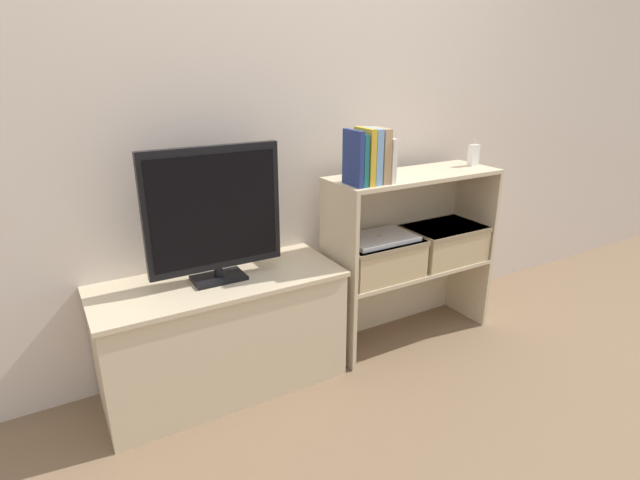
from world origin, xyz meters
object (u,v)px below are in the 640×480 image
object	(u,v)px
storage_basket_left	(378,256)
tv	(214,212)
book_ivory	(385,159)
book_teal	(358,159)
book_mustard	(365,156)
baby_monitor	(474,155)
storage_basket_right	(443,241)
book_tan	(379,155)
book_skyblue	(371,156)
laptop	(379,238)
tv_stand	(223,334)
book_navy	(353,158)

from	to	relation	value
storage_basket_left	tv	bearing A→B (deg)	175.52
book_ivory	storage_basket_left	xyz separation A→B (m)	(0.02, 0.05, -0.49)
book_teal	book_ivory	bearing A→B (deg)	0.00
tv	book_mustard	distance (m)	0.70
baby_monitor	storage_basket_right	world-z (taller)	baby_monitor
book_tan	baby_monitor	distance (m)	0.67
book_skyblue	laptop	world-z (taller)	book_skyblue
storage_basket_left	laptop	xyz separation A→B (m)	(0.00, -0.00, 0.09)
tv	tv_stand	bearing A→B (deg)	90.00
tv	book_ivory	bearing A→B (deg)	-8.01
book_mustard	baby_monitor	size ratio (longest dim) A/B	1.78
tv_stand	baby_monitor	xyz separation A→B (m)	(1.41, -0.05, 0.68)
book_mustard	book_skyblue	distance (m)	0.04
book_navy	book_skyblue	xyz separation A→B (m)	(0.10, 0.00, 0.00)
book_teal	book_mustard	world-z (taller)	book_mustard
tv_stand	laptop	world-z (taller)	laptop
book_navy	laptop	distance (m)	0.46
baby_monitor	book_skyblue	bearing A→B (deg)	-174.99
storage_basket_left	storage_basket_right	world-z (taller)	same
baby_monitor	storage_basket_right	distance (m)	0.48
storage_basket_right	laptop	xyz separation A→B (m)	(-0.43, -0.00, 0.09)
book_navy	book_tan	world-z (taller)	same
tv	storage_basket_right	bearing A→B (deg)	-2.91
book_navy	tv_stand	bearing A→B (deg)	169.56
tv	book_mustard	bearing A→B (deg)	-9.36
book_navy	book_ivory	size ratio (longest dim) A/B	1.22
tv_stand	book_tan	world-z (taller)	book_tan
book_teal	book_ivory	distance (m)	0.15
book_teal	book_skyblue	size ratio (longest dim) A/B	0.92
tv	storage_basket_left	size ratio (longest dim) A/B	1.39
tv_stand	book_navy	size ratio (longest dim) A/B	4.38
book_skyblue	book_ivory	xyz separation A→B (m)	(0.08, 0.00, -0.02)
baby_monitor	laptop	world-z (taller)	baby_monitor
tv_stand	book_teal	bearing A→B (deg)	-9.98
tv	book_ivory	distance (m)	0.80
book_tan	book_ivory	size ratio (longest dim) A/B	1.22
baby_monitor	tv	bearing A→B (deg)	178.06
book_navy	storage_basket_left	distance (m)	0.55
tv_stand	laptop	bearing A→B (deg)	-4.60
storage_basket_right	laptop	distance (m)	0.44
book_navy	book_ivory	world-z (taller)	book_navy
book_skyblue	storage_basket_right	xyz separation A→B (m)	(0.53, 0.05, -0.51)
book_skyblue	tv_stand	bearing A→B (deg)	170.99
book_ivory	storage_basket_left	size ratio (longest dim) A/B	0.49
tv_stand	baby_monitor	bearing A→B (deg)	-2.00
baby_monitor	laptop	distance (m)	0.70
tv	baby_monitor	bearing A→B (deg)	-1.94
book_ivory	tv_stand	bearing A→B (deg)	171.88
book_navy	baby_monitor	world-z (taller)	book_navy
tv_stand	book_teal	world-z (taller)	book_teal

